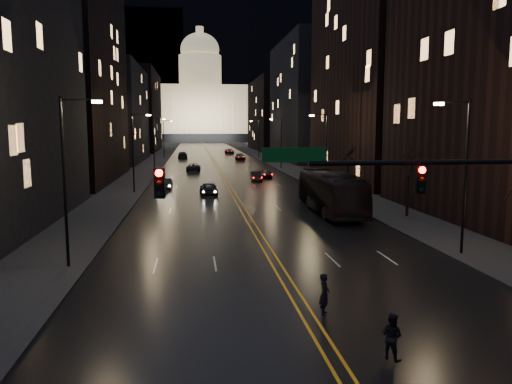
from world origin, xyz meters
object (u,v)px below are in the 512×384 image
object	(u,v)px
traffic_signal	(483,192)
receding_car_a	(256,177)
bus	(331,192)
pedestrian_a	(325,294)
oncoming_car_b	(165,184)
pedestrian_b	(392,336)
oncoming_car_a	(209,189)

from	to	relation	value
traffic_signal	receding_car_a	xyz separation A→B (m)	(-1.85, 50.61, -4.42)
bus	pedestrian_a	xyz separation A→B (m)	(-6.72, -23.18, -0.95)
traffic_signal	oncoming_car_b	size ratio (longest dim) A/B	4.04
traffic_signal	pedestrian_a	world-z (taller)	traffic_signal
bus	pedestrian_a	world-z (taller)	bus
receding_car_a	pedestrian_b	xyz separation A→B (m)	(-2.21, -52.56, 0.08)
bus	oncoming_car_b	xyz separation A→B (m)	(-15.18, 17.88, -1.08)
bus	receding_car_a	distance (m)	25.63
traffic_signal	pedestrian_b	size ratio (longest dim) A/B	11.35
receding_car_a	pedestrian_b	bearing A→B (deg)	-89.66
pedestrian_b	oncoming_car_a	bearing A→B (deg)	-34.03
bus	oncoming_car_a	bearing A→B (deg)	130.36
traffic_signal	oncoming_car_a	world-z (taller)	traffic_signal
receding_car_a	pedestrian_a	xyz separation A→B (m)	(-3.35, -48.56, 0.16)
pedestrian_a	oncoming_car_b	bearing A→B (deg)	33.05
oncoming_car_a	pedestrian_b	distance (m)	39.58
oncoming_car_b	pedestrian_a	bearing A→B (deg)	103.43
oncoming_car_a	pedestrian_b	xyz separation A→B (m)	(4.61, -39.31, 0.00)
pedestrian_a	bus	bearing A→B (deg)	5.25
oncoming_car_a	oncoming_car_b	xyz separation A→B (m)	(-4.99, 5.74, -0.06)
pedestrian_a	pedestrian_b	xyz separation A→B (m)	(1.14, -3.99, -0.08)
traffic_signal	receding_car_a	bearing A→B (deg)	92.09
bus	receding_car_a	bearing A→B (deg)	97.93
pedestrian_a	receding_car_a	bearing A→B (deg)	17.48
oncoming_car_a	pedestrian_b	size ratio (longest dim) A/B	2.93
oncoming_car_a	receding_car_a	bearing A→B (deg)	-120.30
oncoming_car_a	receding_car_a	xyz separation A→B (m)	(6.81, 13.24, -0.08)
oncoming_car_b	pedestrian_b	world-z (taller)	pedestrian_b
traffic_signal	oncoming_car_a	distance (m)	38.61
traffic_signal	receding_car_a	size ratio (longest dim) A/B	4.19
oncoming_car_b	receding_car_a	xyz separation A→B (m)	(11.80, 7.51, -0.03)
bus	pedestrian_a	bearing A→B (deg)	-105.81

